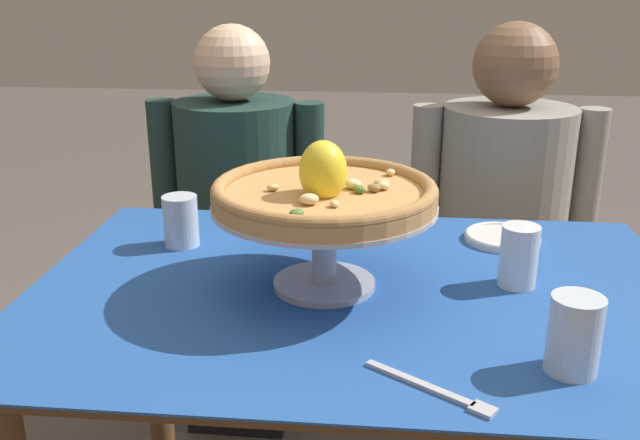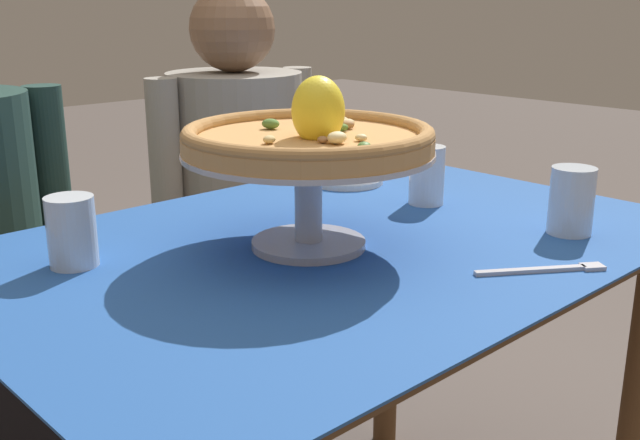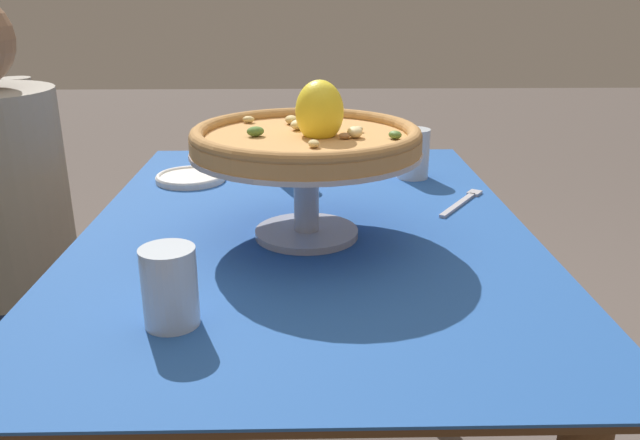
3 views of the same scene
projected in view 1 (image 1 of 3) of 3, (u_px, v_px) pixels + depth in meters
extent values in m
cylinder|color=brown|center=(157.00, 369.00, 1.71)|extent=(0.06, 0.06, 0.72)
cylinder|color=brown|center=(577.00, 391.00, 1.62)|extent=(0.06, 0.06, 0.72)
cube|color=brown|center=(358.00, 296.00, 1.24)|extent=(1.12, 0.76, 0.02)
cube|color=#23519E|center=(358.00, 289.00, 1.23)|extent=(1.16, 0.80, 0.00)
cylinder|color=#B7B7C1|center=(324.00, 284.00, 1.23)|extent=(0.18, 0.18, 0.01)
cylinder|color=#B7B7C1|center=(324.00, 246.00, 1.21)|extent=(0.04, 0.04, 0.14)
cylinder|color=#B7B7C1|center=(324.00, 206.00, 1.18)|extent=(0.39, 0.39, 0.01)
cylinder|color=tan|center=(324.00, 198.00, 1.18)|extent=(0.38, 0.38, 0.02)
torus|color=#AF7D47|center=(324.00, 189.00, 1.17)|extent=(0.38, 0.38, 0.02)
ellipsoid|color=#4C7533|center=(318.00, 189.00, 1.16)|extent=(0.03, 0.03, 0.01)
ellipsoid|color=#996B42|center=(304.00, 198.00, 1.12)|extent=(0.02, 0.02, 0.01)
ellipsoid|color=tan|center=(382.00, 183.00, 1.19)|extent=(0.03, 0.03, 0.02)
ellipsoid|color=#4C7533|center=(296.00, 213.00, 1.04)|extent=(0.03, 0.03, 0.01)
ellipsoid|color=tan|center=(390.00, 172.00, 1.26)|extent=(0.02, 0.03, 0.01)
ellipsoid|color=beige|center=(353.00, 184.00, 1.18)|extent=(0.04, 0.04, 0.02)
ellipsoid|color=beige|center=(309.00, 199.00, 1.10)|extent=(0.03, 0.03, 0.02)
ellipsoid|color=#996B42|center=(374.00, 188.00, 1.16)|extent=(0.03, 0.03, 0.01)
ellipsoid|color=beige|center=(383.00, 186.00, 1.18)|extent=(0.03, 0.03, 0.01)
ellipsoid|color=tan|center=(273.00, 187.00, 1.17)|extent=(0.03, 0.02, 0.01)
ellipsoid|color=beige|center=(334.00, 204.00, 1.09)|extent=(0.02, 0.02, 0.01)
ellipsoid|color=#4C7533|center=(362.00, 190.00, 1.16)|extent=(0.03, 0.03, 0.01)
ellipsoid|color=tan|center=(314.00, 192.00, 1.15)|extent=(0.02, 0.02, 0.01)
ellipsoid|color=#4C7533|center=(326.00, 172.00, 1.25)|extent=(0.03, 0.04, 0.02)
ellipsoid|color=beige|center=(330.00, 190.00, 1.15)|extent=(0.03, 0.03, 0.02)
ellipsoid|color=yellow|center=(323.00, 171.00, 1.14)|extent=(0.08, 0.08, 0.10)
cylinder|color=white|center=(519.00, 256.00, 1.22)|extent=(0.07, 0.07, 0.11)
cylinder|color=silver|center=(518.00, 264.00, 1.23)|extent=(0.06, 0.06, 0.08)
cylinder|color=silver|center=(574.00, 335.00, 0.96)|extent=(0.07, 0.07, 0.11)
cylinder|color=silver|center=(572.00, 349.00, 0.96)|extent=(0.06, 0.06, 0.07)
cylinder|color=silver|center=(181.00, 221.00, 1.41)|extent=(0.07, 0.07, 0.10)
cylinder|color=silver|center=(182.00, 236.00, 1.42)|extent=(0.06, 0.06, 0.04)
cylinder|color=silver|center=(502.00, 238.00, 1.45)|extent=(0.16, 0.16, 0.01)
torus|color=white|center=(502.00, 235.00, 1.45)|extent=(0.15, 0.15, 0.01)
cube|color=#B7B7C1|center=(418.00, 383.00, 0.94)|extent=(0.15, 0.10, 0.01)
cube|color=#B7B7C1|center=(483.00, 410.00, 0.88)|extent=(0.04, 0.04, 0.01)
cube|color=black|center=(244.00, 343.00, 2.11)|extent=(0.29, 0.32, 0.44)
cylinder|color=#1E3833|center=(238.00, 192.00, 1.95)|extent=(0.34, 0.34, 0.51)
sphere|color=beige|center=(232.00, 63.00, 1.83)|extent=(0.20, 0.20, 0.20)
cylinder|color=#1E3833|center=(166.00, 177.00, 1.96)|extent=(0.08, 0.08, 0.44)
cylinder|color=#1E3833|center=(310.00, 181.00, 1.92)|extent=(0.08, 0.08, 0.44)
cube|color=navy|center=(490.00, 345.00, 2.08)|extent=(0.29, 0.32, 0.46)
cylinder|color=gray|center=(503.00, 194.00, 1.93)|extent=(0.36, 0.36, 0.49)
sphere|color=brown|center=(515.00, 65.00, 1.81)|extent=(0.22, 0.22, 0.22)
cylinder|color=gray|center=(425.00, 179.00, 1.94)|extent=(0.08, 0.08, 0.41)
cylinder|color=gray|center=(586.00, 184.00, 1.89)|extent=(0.08, 0.08, 0.41)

